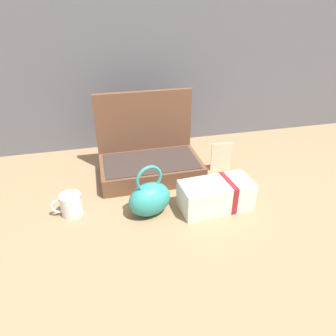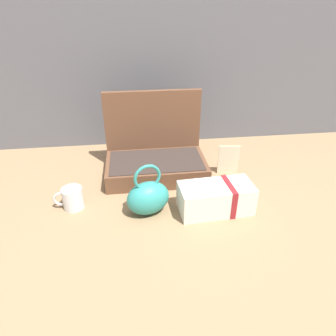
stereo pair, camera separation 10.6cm
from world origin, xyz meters
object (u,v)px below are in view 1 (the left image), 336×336
(teal_pouch_handbag, at_px, (150,198))
(cream_toiletry_bag, at_px, (217,195))
(info_card_left, at_px, (221,157))
(open_suitcase, at_px, (149,157))
(coffee_mug, at_px, (71,204))

(teal_pouch_handbag, xyz_separation_m, cream_toiletry_bag, (0.25, -0.02, -0.01))
(teal_pouch_handbag, relative_size, info_card_left, 1.49)
(open_suitcase, height_order, info_card_left, open_suitcase)
(info_card_left, bearing_deg, teal_pouch_handbag, -139.32)
(open_suitcase, relative_size, cream_toiletry_bag, 1.57)
(open_suitcase, distance_m, coffee_mug, 0.40)
(cream_toiletry_bag, relative_size, coffee_mug, 2.49)
(cream_toiletry_bag, bearing_deg, coffee_mug, 170.76)
(coffee_mug, distance_m, info_card_left, 0.67)
(teal_pouch_handbag, bearing_deg, cream_toiletry_bag, -4.37)
(teal_pouch_handbag, height_order, info_card_left, teal_pouch_handbag)
(cream_toiletry_bag, relative_size, info_card_left, 2.04)
(open_suitcase, xyz_separation_m, teal_pouch_handbag, (-0.05, -0.29, -0.01))
(info_card_left, bearing_deg, cream_toiletry_bag, -107.55)
(teal_pouch_handbag, height_order, cream_toiletry_bag, teal_pouch_handbag)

